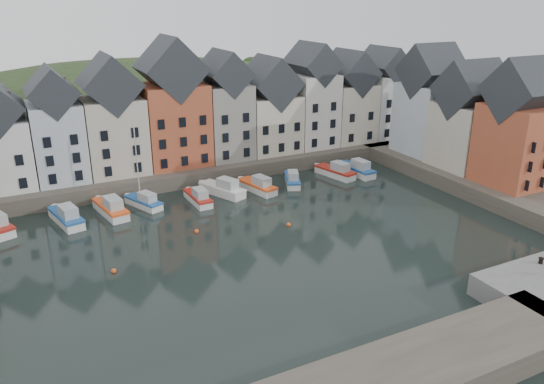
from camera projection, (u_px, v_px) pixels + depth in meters
ground at (260, 255)px, 53.74m from camera, size 260.00×260.00×0.00m
far_quay at (173, 166)px, 78.47m from camera, size 90.00×16.00×2.00m
right_quay at (497, 182)px, 71.57m from camera, size 14.00×54.00×2.00m
hillside at (141, 221)px, 106.83m from camera, size 153.60×70.40×64.00m
far_terrace at (195, 114)px, 75.42m from camera, size 72.37×8.16×17.78m
right_terrace at (471, 118)px, 72.63m from camera, size 8.30×24.25×16.36m
mooring_buoys at (205, 241)px, 56.45m from camera, size 20.50×5.50×0.50m
boat_b at (67, 217)px, 60.79m from camera, size 3.50×7.16×2.64m
boat_c at (111, 209)px, 63.23m from camera, size 3.31×7.27×2.69m
boat_d at (144, 202)px, 65.62m from camera, size 3.88×6.06×11.10m
boat_e at (198, 198)px, 66.92m from camera, size 2.01×6.04×2.30m
boat_f at (223, 189)px, 69.59m from camera, size 4.70×7.17×2.64m
boat_g at (258, 186)px, 70.85m from camera, size 3.43×6.78×2.49m
boat_h at (292, 180)px, 73.53m from camera, size 4.17×6.22×2.30m
boat_i at (336, 172)px, 76.62m from camera, size 3.53×6.88×2.53m
boat_j at (357, 169)px, 77.54m from camera, size 2.67×6.98×2.62m
mooring_bollard at (541, 260)px, 47.68m from camera, size 0.48×0.48×0.56m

